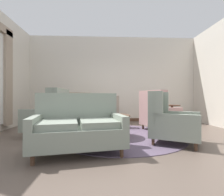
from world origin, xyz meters
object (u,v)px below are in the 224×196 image
at_px(coffee_table, 111,119).
at_px(settee, 78,128).
at_px(armchair_near_sideboard, 106,113).
at_px(armchair_far_left, 158,114).
at_px(armchair_near_window, 74,113).
at_px(armchair_foreground_right, 170,122).
at_px(side_table, 172,115).
at_px(porcelain_vase, 113,109).
at_px(armchair_beside_settee, 50,116).

height_order(coffee_table, settee, settee).
distance_m(armchair_near_sideboard, armchair_far_left, 1.62).
height_order(armchair_near_window, armchair_foreground_right, armchair_near_window).
bearing_deg(side_table, settee, -140.45).
xyz_separation_m(settee, armchair_near_window, (-0.47, 2.28, 0.04)).
distance_m(porcelain_vase, armchair_beside_settee, 1.51).
xyz_separation_m(armchair_near_sideboard, armchair_far_left, (1.42, -0.78, 0.04)).
xyz_separation_m(porcelain_vase, armchair_beside_settee, (-1.47, 0.31, -0.19)).
distance_m(porcelain_vase, armchair_near_window, 1.70).
height_order(settee, armchair_beside_settee, armchair_beside_settee).
bearing_deg(armchair_near_window, armchair_beside_settee, 24.55).
distance_m(armchair_foreground_right, side_table, 1.64).
height_order(porcelain_vase, settee, settee).
height_order(coffee_table, armchair_foreground_right, armchair_foreground_right).
relative_size(porcelain_vase, side_table, 0.49).
bearing_deg(armchair_beside_settee, armchair_near_sideboard, 138.92).
relative_size(porcelain_vase, armchair_near_sideboard, 0.35).
xyz_separation_m(coffee_table, armchair_far_left, (1.33, 0.74, 0.04)).
relative_size(armchair_beside_settee, armchair_foreground_right, 0.96).
relative_size(armchair_near_sideboard, armchair_far_left, 0.87).
bearing_deg(armchair_foreground_right, side_table, 5.46).
xyz_separation_m(coffee_table, armchair_foreground_right, (1.14, -0.58, 0.01)).
relative_size(armchair_far_left, armchair_foreground_right, 0.97).
height_order(settee, armchair_near_sideboard, settee).
height_order(armchair_near_sideboard, armchair_foreground_right, armchair_foreground_right).
relative_size(armchair_foreground_right, side_table, 1.66).
relative_size(coffee_table, armchair_foreground_right, 0.77).
bearing_deg(armchair_far_left, armchair_beside_settee, 72.59).
bearing_deg(coffee_table, porcelain_vase, -55.31).
bearing_deg(side_table, porcelain_vase, -150.93).
xyz_separation_m(armchair_near_window, armchair_near_sideboard, (0.95, 0.28, -0.03)).
bearing_deg(side_table, armchair_foreground_right, -113.61).
height_order(armchair_beside_settee, armchair_foreground_right, armchair_beside_settee).
bearing_deg(coffee_table, armchair_near_sideboard, 93.63).
xyz_separation_m(armchair_far_left, armchair_beside_settee, (-2.76, -0.49, 0.00)).
xyz_separation_m(coffee_table, armchair_near_sideboard, (-0.10, 1.52, -0.00)).
bearing_deg(armchair_foreground_right, armchair_beside_settee, 101.29).
bearing_deg(side_table, armchair_far_left, -158.90).
distance_m(coffee_table, armchair_far_left, 1.52).
bearing_deg(porcelain_vase, side_table, 29.07).
height_order(porcelain_vase, armchair_beside_settee, armchair_beside_settee).
height_order(armchair_near_sideboard, armchair_far_left, armchair_far_left).
bearing_deg(coffee_table, settee, -118.88).
relative_size(settee, armchair_near_sideboard, 1.60).
bearing_deg(armchair_near_sideboard, armchair_far_left, 146.38).
distance_m(armchair_beside_settee, side_table, 3.30).
relative_size(armchair_near_sideboard, armchair_foreground_right, 0.84).
height_order(porcelain_vase, side_table, porcelain_vase).
xyz_separation_m(settee, armchair_near_sideboard, (0.48, 2.56, 0.01)).
height_order(coffee_table, armchair_near_sideboard, armchair_near_sideboard).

